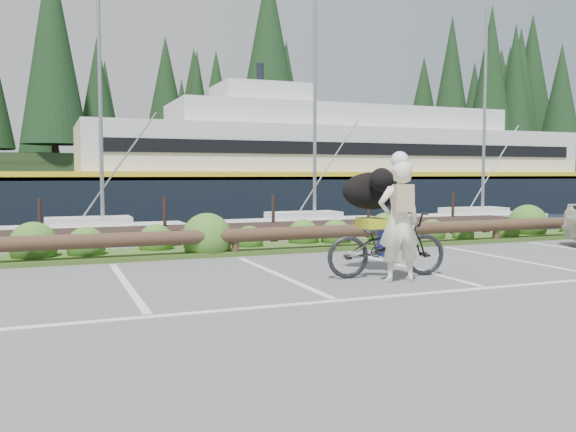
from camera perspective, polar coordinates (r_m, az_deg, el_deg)
The scene contains 7 objects.
ground at distance 8.99m, azimuth 3.52°, elevation -7.46°, with size 72.00×72.00×0.00m, color #565658.
harbor_backdrop at distance 86.51m, azimuth -18.83°, elevation 2.60°, with size 170.00×160.00×30.00m.
vegetation_strip at distance 13.90m, azimuth -5.79°, elevation -3.19°, with size 34.00×1.60×0.10m, color #3D5B21.
log_rail at distance 13.24m, azimuth -4.96°, elevation -3.76°, with size 32.00×0.30×0.60m, color #443021, non-canonical shape.
bicycle at distance 10.67m, azimuth 9.21°, elevation -2.63°, with size 0.75×2.15×1.13m, color black.
cyclist at distance 10.17m, azimuth 10.34°, elevation -0.54°, with size 0.72×0.48×1.98m, color white.
dog at distance 11.24m, azimuth 7.89°, elevation 2.35°, with size 1.18×0.58×0.68m, color black.
Camera 1 is at (-3.74, -7.98, 1.79)m, focal length 38.00 mm.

